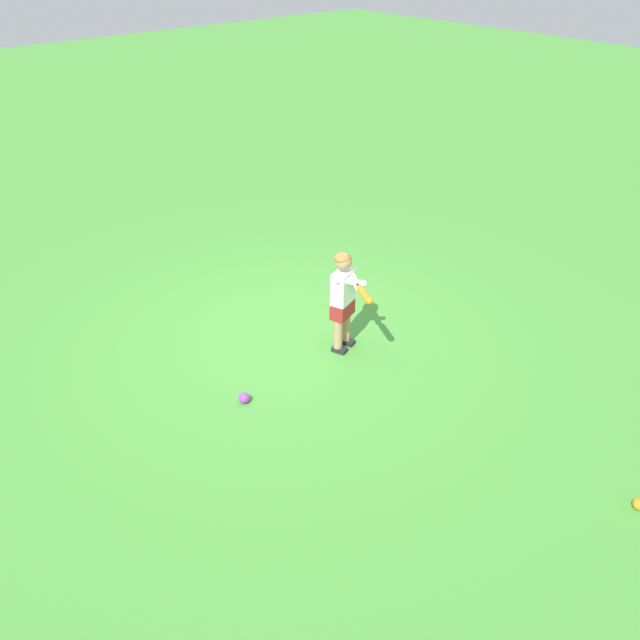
# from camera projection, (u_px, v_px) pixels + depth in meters

# --- Properties ---
(ground_plane) EXTENTS (40.00, 40.00, 0.00)m
(ground_plane) POSITION_uv_depth(u_px,v_px,m) (286.00, 335.00, 7.28)
(ground_plane) COLOR #479338
(child_batter) EXTENTS (0.72, 0.39, 1.08)m
(child_batter) POSITION_uv_depth(u_px,v_px,m) (344.00, 294.00, 6.71)
(child_batter) COLOR #232328
(child_batter) RESTS_ON ground
(play_ball_far_left) EXTENTS (0.10, 0.10, 0.10)m
(play_ball_far_left) POSITION_uv_depth(u_px,v_px,m) (244.00, 398.00, 6.25)
(play_ball_far_left) COLOR purple
(play_ball_far_left) RESTS_ON ground
(play_ball_behind_batter) EXTENTS (0.10, 0.10, 0.10)m
(play_ball_behind_batter) POSITION_uv_depth(u_px,v_px,m) (639.00, 504.00, 5.14)
(play_ball_behind_batter) COLOR orange
(play_ball_behind_batter) RESTS_ON ground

